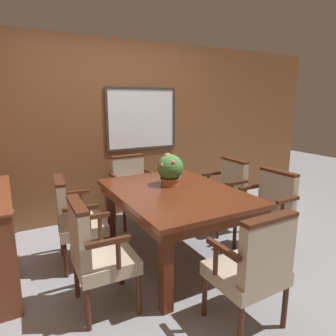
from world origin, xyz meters
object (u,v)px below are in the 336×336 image
chair_right_near (269,209)px  chair_head_far (132,186)px  chair_head_near (253,265)px  chair_left_far (75,217)px  dining_table (175,199)px  chair_right_far (226,191)px  potted_plant (170,169)px  chair_left_near (96,250)px

chair_right_near → chair_head_far: bearing=-149.2°
chair_head_near → chair_left_far: same height
chair_left_far → dining_table: bearing=-107.0°
chair_head_near → chair_left_far: size_ratio=1.00×
chair_right_far → chair_head_near: bearing=-30.9°
chair_head_near → chair_left_far: (-0.92, 1.52, 0.00)m
chair_head_near → chair_head_far: size_ratio=1.00×
chair_head_far → potted_plant: bearing=-86.4°
chair_right_far → chair_right_near: 0.72m
chair_left_near → potted_plant: 1.22m
chair_left_far → chair_left_near: bearing=-174.5°
chair_head_near → chair_right_near: size_ratio=1.00×
dining_table → chair_head_far: 1.16m
chair_left_far → chair_left_near: size_ratio=1.00×
chair_right_near → potted_plant: bearing=-124.0°
chair_left_far → potted_plant: 1.09m
chair_head_near → chair_left_near: bearing=-40.3°
chair_head_near → chair_left_far: bearing=-59.9°
chair_right_far → chair_head_far: same height
chair_left_near → chair_right_far: bearing=-66.9°
chair_head_far → chair_right_near: size_ratio=1.00×
dining_table → potted_plant: potted_plant is taller
chair_left_near → chair_head_far: bearing=-29.1°
chair_left_far → potted_plant: size_ratio=2.65×
chair_head_far → potted_plant: (0.07, -0.95, 0.42)m
chair_head_near → chair_left_far: 1.77m
dining_table → chair_left_far: (-0.93, 0.39, -0.15)m
dining_table → chair_left_near: 1.02m
chair_right_far → chair_head_far: (-0.98, 0.79, 0.00)m
potted_plant → chair_head_near: bearing=-92.9°
chair_left_far → potted_plant: bearing=-95.4°
chair_head_far → potted_plant: size_ratio=2.65×
chair_left_near → chair_right_near: same height
dining_table → chair_right_far: 1.03m
chair_left_near → potted_plant: bearing=-57.7°
chair_head_near → chair_right_near: bearing=-142.7°
dining_table → chair_head_far: size_ratio=1.73×
chair_right_far → chair_left_far: bearing=-88.6°
dining_table → chair_left_far: size_ratio=1.73×
chair_left_near → chair_right_near: (1.88, 0.02, 0.00)m
chair_right_far → chair_head_far: size_ratio=1.00×
chair_right_far → chair_right_near: same height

